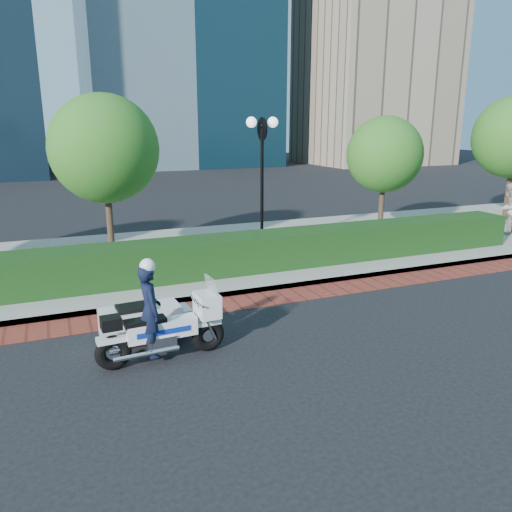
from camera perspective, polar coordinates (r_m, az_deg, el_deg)
name	(u,v)px	position (r m, az deg, el deg)	size (l,w,h in m)	color
ground	(312,317)	(11.19, 6.47, -6.99)	(120.00, 120.00, 0.00)	black
brick_strip	(283,296)	(12.44, 3.14, -4.62)	(60.00, 1.00, 0.01)	maroon
sidewalk	(224,252)	(16.41, -3.64, 0.45)	(60.00, 8.00, 0.15)	gray
hedge_main	(252,252)	(14.09, -0.51, 0.48)	(18.00, 1.20, 1.00)	black
lamppost	(262,164)	(15.56, 0.70, 10.47)	(1.02, 0.70, 4.21)	black
tree_b	(104,149)	(15.66, -16.94, 11.61)	(3.20, 3.20, 4.89)	#332319
tree_c	(385,155)	(19.44, 14.49, 11.14)	(2.80, 2.80, 4.30)	#332319
tower_right	(377,26)	(58.37, 13.67, 24.17)	(14.00, 12.00, 28.00)	gray
police_motorcycle	(151,320)	(9.42, -11.86, -7.19)	(2.39, 1.68, 1.93)	black
pedestrian	(508,209)	(20.93, 26.89, 4.85)	(0.92, 0.72, 1.89)	#AFA79B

